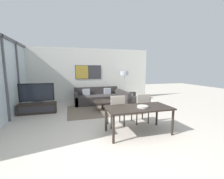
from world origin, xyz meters
The scene contains 14 objects.
ground_plane centered at (0.00, 0.00, 0.00)m, with size 24.00×24.00×0.00m, color beige.
wall_back centered at (0.00, 5.17, 1.40)m, with size 6.91×0.09×2.80m.
window_wall_left centered at (-2.95, 2.59, 1.53)m, with size 0.07×5.18×2.80m.
area_rug centered at (0.38, 3.10, 0.00)m, with size 2.95×2.07×0.01m.
tv_console centered at (-2.19, 3.30, 0.21)m, with size 1.37×0.40×0.41m.
television centered at (-2.19, 3.30, 0.80)m, with size 1.25×0.20×0.77m.
sofa_main centered at (0.38, 4.40, 0.26)m, with size 2.27×0.99×0.79m.
sofa_side centered at (1.57, 3.05, 0.27)m, with size 0.99×1.52×0.79m.
coffee_table centered at (0.38, 3.10, 0.29)m, with size 0.83×0.83×0.38m.
dining_table centered at (0.78, 0.59, 0.65)m, with size 1.73×0.86×0.72m.
dining_chair_left centered at (0.36, 1.18, 0.53)m, with size 0.46×0.46×0.96m.
dining_chair_centre centered at (1.20, 1.25, 0.53)m, with size 0.46×0.46×0.96m.
fruit_bowl centered at (0.86, 0.51, 0.75)m, with size 0.29×0.29×0.05m.
floor_lamp centered at (1.85, 4.51, 1.41)m, with size 0.43×0.43×1.60m.
Camera 1 is at (-0.97, -2.94, 1.73)m, focal length 24.00 mm.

